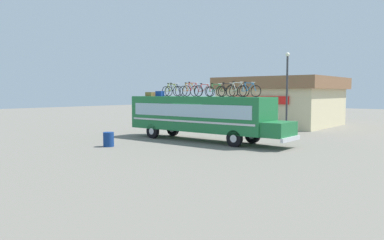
{
  "coord_description": "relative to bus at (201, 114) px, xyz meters",
  "views": [
    {
      "loc": [
        15.56,
        -20.11,
        3.22
      ],
      "look_at": [
        -0.55,
        0.0,
        1.35
      ],
      "focal_mm": 35.59,
      "sensor_mm": 36.0,
      "label": 1
    }
  ],
  "objects": [
    {
      "name": "rooftop_bicycle_6",
      "position": [
        1.18,
        -0.04,
        1.56
      ],
      "size": [
        1.72,
        0.44,
        0.88
      ],
      "color": "black",
      "rests_on": "bus"
    },
    {
      "name": "rooftop_bicycle_8",
      "position": [
        2.94,
        -0.25,
        1.59
      ],
      "size": [
        1.71,
        0.44,
        0.95
      ],
      "color": "black",
      "rests_on": "bus"
    },
    {
      "name": "rooftop_bicycle_5",
      "position": [
        0.38,
        -0.19,
        1.56
      ],
      "size": [
        1.64,
        0.44,
        0.88
      ],
      "color": "black",
      "rests_on": "bus"
    },
    {
      "name": "rooftop_bicycle_1",
      "position": [
        -2.99,
        0.34,
        1.59
      ],
      "size": [
        1.78,
        0.44,
        0.95
      ],
      "color": "black",
      "rests_on": "bus"
    },
    {
      "name": "rooftop_bicycle_2",
      "position": [
        -2.2,
        -0.28,
        1.59
      ],
      "size": [
        1.68,
        0.44,
        0.95
      ],
      "color": "black",
      "rests_on": "bus"
    },
    {
      "name": "luggage_bag_2",
      "position": [
        -3.78,
        -0.01,
        1.38
      ],
      "size": [
        0.58,
        0.35,
        0.37
      ],
      "primitive_type": "cube",
      "color": "#193899",
      "rests_on": "bus"
    },
    {
      "name": "trash_bin",
      "position": [
        -2.64,
        -5.66,
        -1.33
      ],
      "size": [
        0.63,
        0.63,
        0.86
      ],
      "primitive_type": "cylinder",
      "color": "navy",
      "rests_on": "ground"
    },
    {
      "name": "ground_plane",
      "position": [
        -0.25,
        0.0,
        -1.76
      ],
      "size": [
        120.0,
        120.0,
        0.0
      ],
      "primitive_type": "plane",
      "color": "slate"
    },
    {
      "name": "street_lamp",
      "position": [
        3.64,
        5.28,
        1.69
      ],
      "size": [
        0.29,
        0.29,
        6.05
      ],
      "color": "#38383D",
      "rests_on": "ground"
    },
    {
      "name": "bus",
      "position": [
        0.0,
        0.0,
        0.0
      ],
      "size": [
        11.88,
        2.49,
        2.95
      ],
      "color": "#1E6B38",
      "rests_on": "ground"
    },
    {
      "name": "roadside_building",
      "position": [
        -1.26,
        14.74,
        0.64
      ],
      "size": [
        10.35,
        9.84,
        4.65
      ],
      "color": "beige",
      "rests_on": "ground"
    },
    {
      "name": "rooftop_bicycle_3",
      "position": [
        -1.31,
        0.27,
        1.59
      ],
      "size": [
        1.72,
        0.44,
        0.97
      ],
      "color": "black",
      "rests_on": "bus"
    },
    {
      "name": "rooftop_bicycle_9",
      "position": [
        3.76,
        -0.29,
        1.58
      ],
      "size": [
        1.65,
        0.44,
        0.92
      ],
      "color": "black",
      "rests_on": "bus"
    },
    {
      "name": "luggage_bag_1",
      "position": [
        -4.55,
        -0.18,
        1.34
      ],
      "size": [
        0.63,
        0.52,
        0.3
      ],
      "primitive_type": "cube",
      "color": "olive",
      "rests_on": "bus"
    },
    {
      "name": "rooftop_bicycle_7",
      "position": [
        2.07,
        -0.07,
        1.57
      ],
      "size": [
        1.66,
        0.44,
        0.9
      ],
      "color": "black",
      "rests_on": "bus"
    },
    {
      "name": "rooftop_bicycle_4",
      "position": [
        -0.46,
        -0.38,
        1.6
      ],
      "size": [
        1.75,
        0.44,
        0.98
      ],
      "color": "black",
      "rests_on": "bus"
    }
  ]
}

